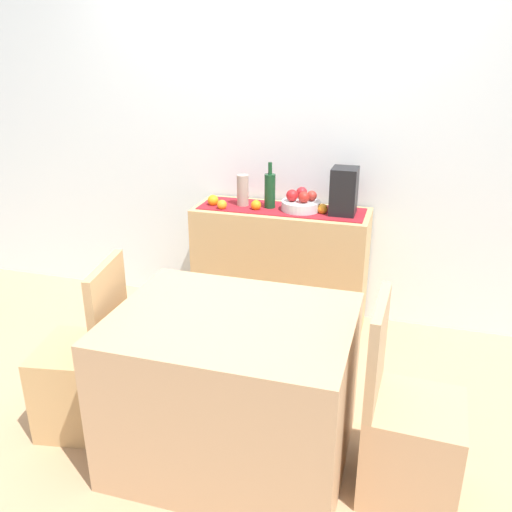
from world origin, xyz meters
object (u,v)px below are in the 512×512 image
at_px(sideboard_console, 280,267).
at_px(dining_table, 233,388).
at_px(fruit_bowl, 301,206).
at_px(coffee_maker, 344,191).
at_px(ceramic_vase, 243,191).
at_px(chair_by_corner, 408,440).
at_px(wine_bottle, 270,190).
at_px(chair_near_window, 85,379).

relative_size(sideboard_console, dining_table, 1.09).
distance_m(fruit_bowl, coffee_maker, 0.30).
bearing_deg(fruit_bowl, ceramic_vase, 180.00).
bearing_deg(fruit_bowl, chair_by_corner, -60.16).
bearing_deg(coffee_maker, ceramic_vase, 180.00).
distance_m(wine_bottle, chair_near_window, 1.63).
height_order(sideboard_console, ceramic_vase, ceramic_vase).
bearing_deg(chair_by_corner, dining_table, -179.95).
relative_size(fruit_bowl, ceramic_vase, 1.20).
bearing_deg(chair_by_corner, ceramic_vase, 130.89).
xyz_separation_m(coffee_maker, chair_by_corner, (0.50, -1.35, -0.71)).
xyz_separation_m(fruit_bowl, dining_table, (-0.02, -1.35, -0.50)).
bearing_deg(dining_table, fruit_bowl, 89.33).
bearing_deg(chair_by_corner, sideboard_console, 123.79).
height_order(wine_bottle, coffee_maker, wine_bottle).
bearing_deg(chair_near_window, sideboard_console, 63.32).
bearing_deg(coffee_maker, fruit_bowl, 180.00).
height_order(coffee_maker, ceramic_vase, coffee_maker).
height_order(fruit_bowl, wine_bottle, wine_bottle).
height_order(ceramic_vase, dining_table, ceramic_vase).
bearing_deg(sideboard_console, wine_bottle, 180.00).
bearing_deg(chair_near_window, coffee_maker, 51.34).
distance_m(sideboard_console, wine_bottle, 0.54).
bearing_deg(wine_bottle, dining_table, -81.88).
distance_m(sideboard_console, dining_table, 1.36).
xyz_separation_m(sideboard_console, wine_bottle, (-0.08, 0.00, 0.54)).
bearing_deg(sideboard_console, dining_table, -85.22).
relative_size(wine_bottle, ceramic_vase, 1.45).
relative_size(ceramic_vase, dining_table, 0.20).
height_order(coffee_maker, dining_table, coffee_maker).
relative_size(fruit_bowl, dining_table, 0.24).
bearing_deg(wine_bottle, sideboard_console, -0.00).
bearing_deg(sideboard_console, ceramic_vase, 180.00).
bearing_deg(fruit_bowl, wine_bottle, 180.00).
bearing_deg(chair_by_corner, wine_bottle, 126.06).
distance_m(wine_bottle, chair_by_corner, 1.81).
bearing_deg(ceramic_vase, fruit_bowl, 0.00).
relative_size(chair_near_window, chair_by_corner, 1.00).
relative_size(dining_table, chair_by_corner, 1.17).
bearing_deg(wine_bottle, ceramic_vase, -180.00).
bearing_deg(ceramic_vase, sideboard_console, 0.00).
distance_m(fruit_bowl, ceramic_vase, 0.40).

